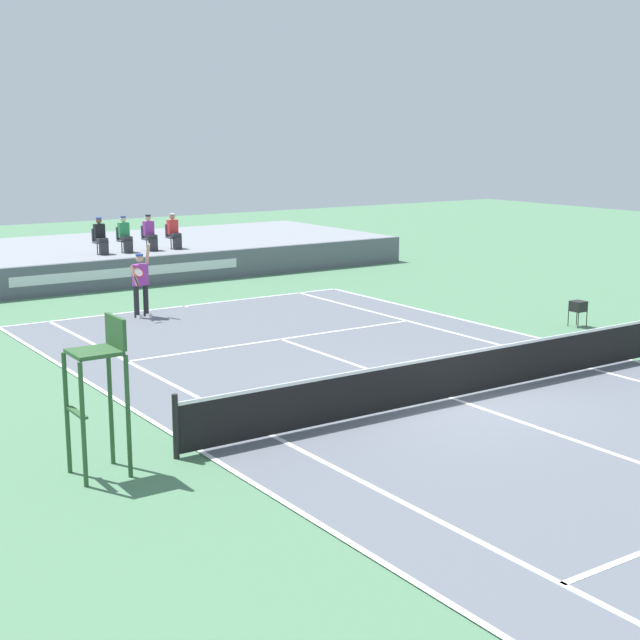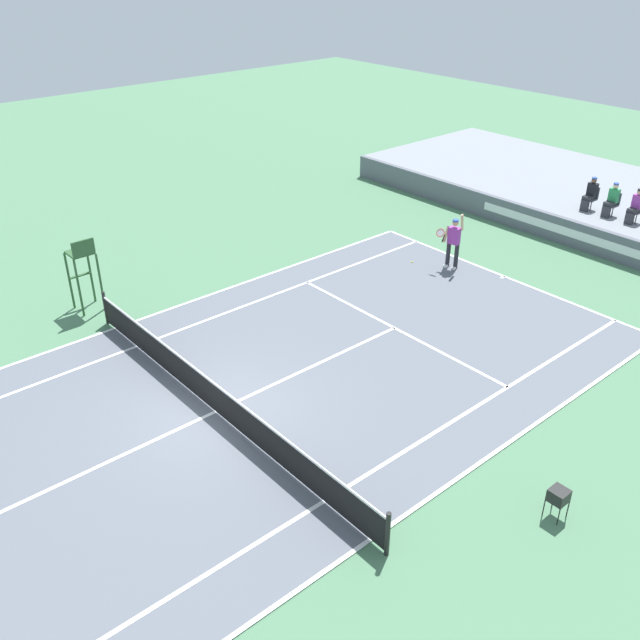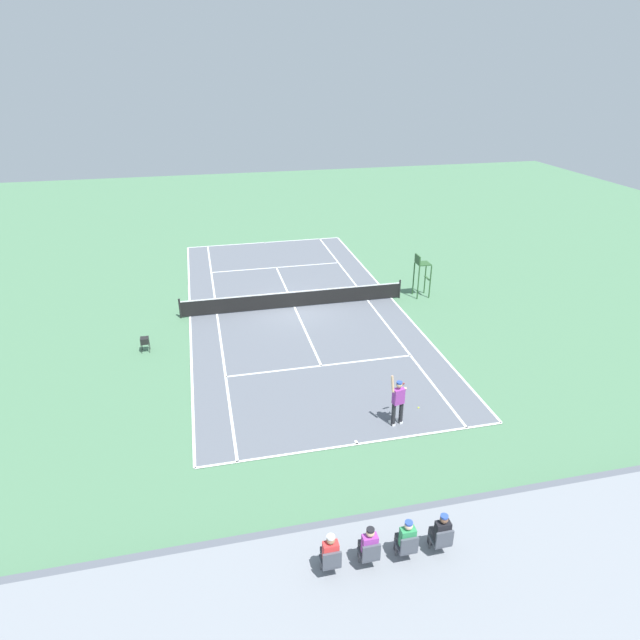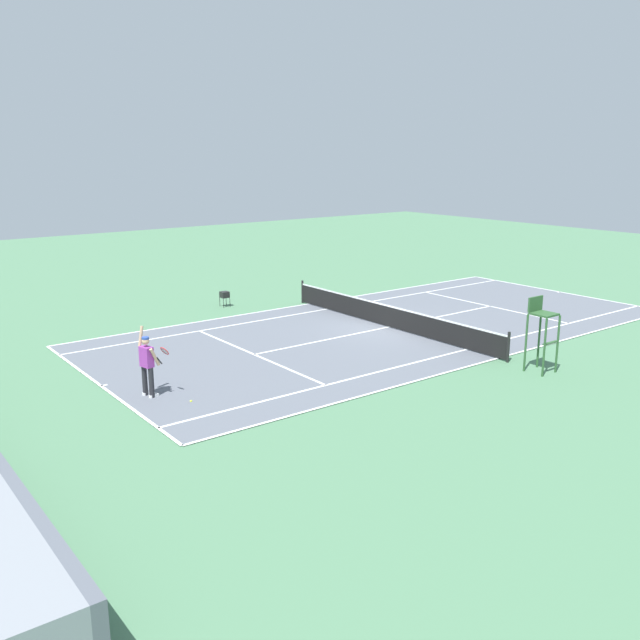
{
  "view_description": "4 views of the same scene",
  "coord_description": "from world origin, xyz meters",
  "px_view_note": "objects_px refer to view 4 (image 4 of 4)",
  "views": [
    {
      "loc": [
        -11.97,
        -13.0,
        5.15
      ],
      "look_at": [
        -0.52,
        3.88,
        1.0
      ],
      "focal_mm": 52.04,
      "sensor_mm": 36.0,
      "label": 1
    },
    {
      "loc": [
        12.22,
        -7.09,
        10.43
      ],
      "look_at": [
        -0.52,
        3.88,
        1.0
      ],
      "focal_mm": 38.86,
      "sensor_mm": 36.0,
      "label": 2
    },
    {
      "loc": [
        4.62,
        26.34,
        11.94
      ],
      "look_at": [
        -0.52,
        3.88,
        1.0
      ],
      "focal_mm": 30.59,
      "sensor_mm": 36.0,
      "label": 3
    },
    {
      "loc": [
        -19.79,
        18.58,
        6.96
      ],
      "look_at": [
        -0.52,
        3.88,
        1.0
      ],
      "focal_mm": 38.49,
      "sensor_mm": 36.0,
      "label": 4
    }
  ],
  "objects_px": {
    "tennis_player": "(148,364)",
    "umpire_chair": "(541,325)",
    "tennis_ball": "(191,401)",
    "ball_hopper": "(225,294)"
  },
  "relations": [
    {
      "from": "tennis_player",
      "to": "umpire_chair",
      "type": "height_order",
      "value": "umpire_chair"
    },
    {
      "from": "tennis_player",
      "to": "tennis_ball",
      "type": "relative_size",
      "value": 30.63
    },
    {
      "from": "tennis_player",
      "to": "umpire_chair",
      "type": "xyz_separation_m",
      "value": [
        -5.43,
        -11.08,
        0.56
      ]
    },
    {
      "from": "tennis_player",
      "to": "umpire_chair",
      "type": "distance_m",
      "value": 12.35
    },
    {
      "from": "ball_hopper",
      "to": "tennis_player",
      "type": "bearing_deg",
      "value": 139.9
    },
    {
      "from": "tennis_player",
      "to": "ball_hopper",
      "type": "distance_m",
      "value": 12.05
    },
    {
      "from": "tennis_ball",
      "to": "umpire_chair",
      "type": "distance_m",
      "value": 11.28
    },
    {
      "from": "umpire_chair",
      "to": "ball_hopper",
      "type": "xyz_separation_m",
      "value": [
        14.64,
        3.32,
        -0.98
      ]
    },
    {
      "from": "tennis_player",
      "to": "umpire_chair",
      "type": "relative_size",
      "value": 0.85
    },
    {
      "from": "umpire_chair",
      "to": "ball_hopper",
      "type": "relative_size",
      "value": 3.49
    }
  ]
}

